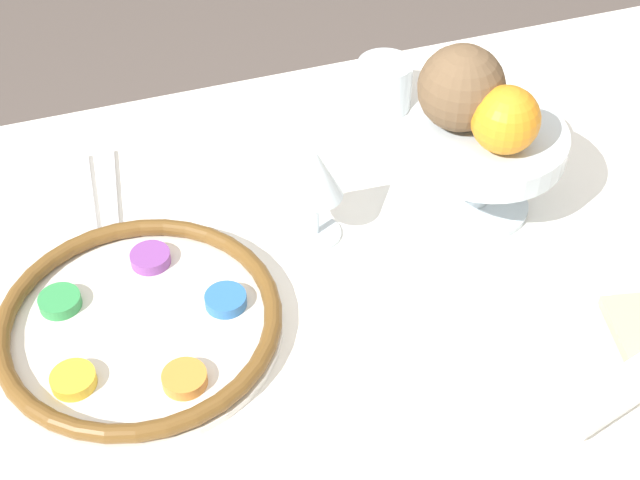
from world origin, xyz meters
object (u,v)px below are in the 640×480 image
coconut (461,88)px  cup_mid (384,85)px  seder_plate (140,322)px  orange_fruit (506,120)px  wine_glass (316,177)px  napkin_roll (638,379)px  fruit_stand (484,149)px

coconut → cup_mid: (-0.00, 0.22, -0.13)m
seder_plate → orange_fruit: orange_fruit is taller
cup_mid → wine_glass: bearing=-128.4°
orange_fruit → napkin_roll: size_ratio=0.40×
fruit_stand → napkin_roll: size_ratio=0.99×
seder_plate → wine_glass: 0.26m
seder_plate → napkin_roll: napkin_roll is taller
coconut → napkin_roll: 0.37m
orange_fruit → wine_glass: bearing=166.5°
fruit_stand → seder_plate: bearing=-171.0°
wine_glass → napkin_roll: (0.24, -0.33, -0.07)m
seder_plate → napkin_roll: (0.47, -0.24, 0.01)m
fruit_stand → napkin_roll: 0.32m
seder_plate → cup_mid: bearing=37.1°
fruit_stand → coconut: size_ratio=1.90×
coconut → orange_fruit: bearing=-63.6°
orange_fruit → cup_mid: (-0.03, 0.27, -0.12)m
orange_fruit → seder_plate: bearing=-175.4°
wine_glass → coconut: bearing=2.5°
coconut → napkin_roll: bearing=-80.2°
napkin_roll → wine_glass: bearing=125.8°
seder_plate → coconut: bearing=12.8°
fruit_stand → napkin_roll: (0.03, -0.31, -0.07)m
seder_plate → wine_glass: size_ratio=2.42×
wine_glass → napkin_roll: wine_glass is taller
seder_plate → wine_glass: wine_glass is taller
fruit_stand → coconut: coconut is taller
orange_fruit → fruit_stand: bearing=89.6°
fruit_stand → cup_mid: fruit_stand is taller
orange_fruit → coconut: 0.07m
seder_plate → napkin_roll: 0.53m
fruit_stand → cup_mid: (-0.03, 0.24, -0.06)m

